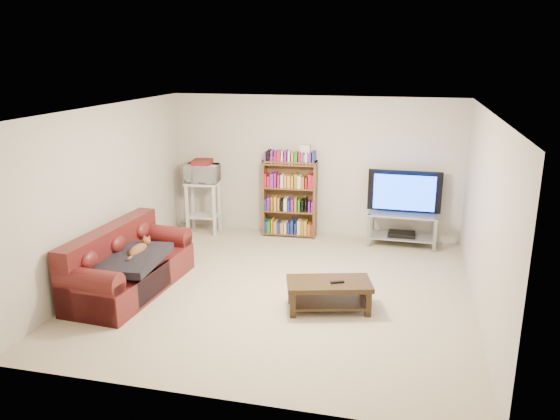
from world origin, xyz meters
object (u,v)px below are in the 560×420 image
(tv_stand, at_px, (402,224))
(bookshelf, at_px, (290,197))
(coffee_table, at_px, (329,290))
(sofa, at_px, (126,268))

(tv_stand, relative_size, bookshelf, 0.84)
(coffee_table, height_order, tv_stand, tv_stand)
(sofa, height_order, coffee_table, sofa)
(sofa, height_order, bookshelf, bookshelf)
(tv_stand, bearing_deg, coffee_table, -106.54)
(sofa, relative_size, tv_stand, 1.84)
(coffee_table, bearing_deg, sofa, 165.68)
(coffee_table, distance_m, tv_stand, 2.77)
(sofa, distance_m, tv_stand, 4.46)
(tv_stand, bearing_deg, bookshelf, 178.87)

